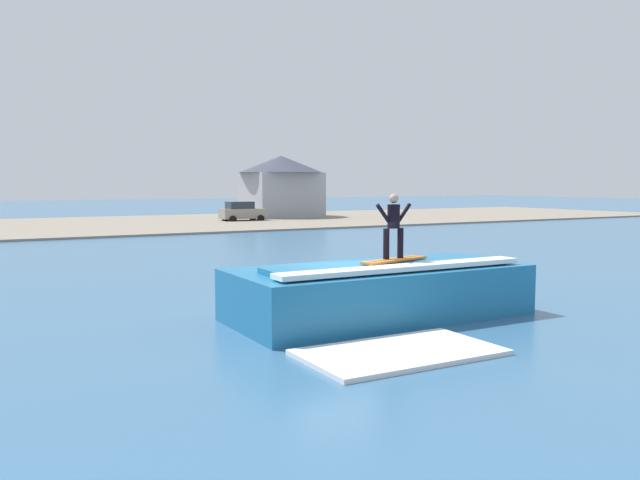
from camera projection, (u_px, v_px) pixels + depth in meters
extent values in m
plane|color=#37648A|center=(333.00, 316.00, 16.79)|extent=(260.00, 260.00, 0.00)
cube|color=#1F6C9D|center=(379.00, 292.00, 16.67)|extent=(7.73, 3.44, 1.33)
cube|color=#1F6C9D|center=(389.00, 266.00, 16.23)|extent=(6.57, 1.55, 0.15)
cube|color=white|center=(405.00, 268.00, 15.63)|extent=(6.96, 0.62, 0.12)
cube|color=orange|center=(394.00, 260.00, 16.41)|extent=(2.24, 1.00, 0.06)
cube|color=black|center=(394.00, 259.00, 16.41)|extent=(1.97, 0.59, 0.01)
cylinder|color=black|center=(386.00, 244.00, 16.32)|extent=(0.16, 0.16, 0.79)
cylinder|color=black|center=(400.00, 243.00, 16.54)|extent=(0.16, 0.16, 0.79)
cylinder|color=black|center=(394.00, 216.00, 16.37)|extent=(0.32, 0.32, 0.61)
sphere|color=tan|center=(394.00, 199.00, 16.33)|extent=(0.24, 0.24, 0.24)
cylinder|color=black|center=(383.00, 213.00, 16.20)|extent=(0.43, 0.10, 0.49)
cylinder|color=black|center=(404.00, 212.00, 16.52)|extent=(0.43, 0.10, 0.49)
cube|color=gray|center=(83.00, 225.00, 52.12)|extent=(120.00, 25.09, 0.15)
cube|color=gray|center=(243.00, 214.00, 58.05)|extent=(4.13, 1.77, 0.90)
cube|color=#262D38|center=(240.00, 205.00, 57.83)|extent=(2.27, 1.60, 0.64)
cylinder|color=black|center=(253.00, 218.00, 59.55)|extent=(0.64, 0.22, 0.64)
cylinder|color=black|center=(261.00, 219.00, 57.92)|extent=(0.64, 0.22, 0.64)
cylinder|color=black|center=(225.00, 218.00, 58.25)|extent=(0.64, 0.22, 0.64)
cylinder|color=black|center=(233.00, 219.00, 56.62)|extent=(0.64, 0.22, 0.64)
cube|color=#9EA3AD|center=(281.00, 195.00, 64.52)|extent=(6.89, 6.22, 4.57)
cone|color=#383D4C|center=(281.00, 164.00, 64.24)|extent=(8.55, 8.55, 1.69)
cube|color=silver|center=(400.00, 352.00, 13.04)|extent=(4.05, 2.31, 0.10)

